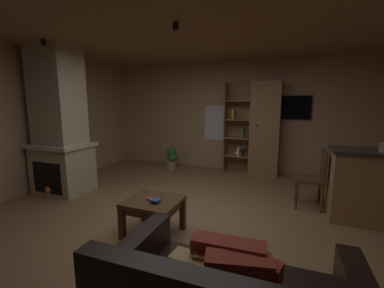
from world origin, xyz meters
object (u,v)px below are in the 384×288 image
Objects in this scene: stone_fireplace at (60,129)px; potted_floor_plant at (172,158)px; bookshelf_cabinet at (261,130)px; coffee_table at (153,207)px; table_book_0 at (152,199)px; wall_mounted_tv at (289,107)px; dining_chair at (315,175)px; table_book_1 at (155,200)px.

potted_floor_plant is at bearing 61.13° from stone_fireplace.
bookshelf_cabinet is (3.29, 2.44, -0.14)m from stone_fireplace.
table_book_0 reaches higher than coffee_table.
stone_fireplace is 4.68m from wall_mounted_tv.
dining_chair is (4.31, 0.88, -0.65)m from stone_fireplace.
table_book_1 is (2.42, -0.83, -0.69)m from stone_fireplace.
dining_chair is at bearing 39.89° from table_book_0.
bookshelf_cabinet is 3.40m from table_book_0.
table_book_1 is at bearing -67.64° from potted_floor_plant.
table_book_0 is (-0.01, -0.01, 0.10)m from coffee_table.
table_book_1 is at bearing -34.37° from table_book_0.
table_book_0 is 1.10× the size of table_book_1.
table_book_0 is at bearing -140.11° from dining_chair.
wall_mounted_tv is (-0.47, 1.77, 1.01)m from dining_chair.
stone_fireplace reaches higher than dining_chair.
table_book_1 reaches higher than coffee_table.
stone_fireplace reaches higher than table_book_0.
bookshelf_cabinet is at bearing 7.62° from potted_floor_plant.
coffee_table is (2.35, -0.76, -0.81)m from stone_fireplace.
stone_fireplace is 1.24× the size of bookshelf_cabinet.
wall_mounted_tv is at bearing 34.65° from stone_fireplace.
table_book_0 is 3.15m from potted_floor_plant.
potted_floor_plant is (-1.23, 2.99, -0.20)m from table_book_1.
table_book_1 is at bearing -112.18° from wall_mounted_tv.
table_book_1 is (0.08, -0.06, 0.02)m from table_book_0.
bookshelf_cabinet reaches higher than coffee_table.
table_book_0 is at bearing 145.63° from table_book_1.
dining_chair is (1.97, 1.65, 0.06)m from table_book_0.
table_book_0 is 2.57m from dining_chair.
wall_mounted_tv reaches higher than table_book_0.
potted_floor_plant reaches higher than coffee_table.
stone_fireplace is 4.45m from dining_chair.
bookshelf_cabinet reaches higher than potted_floor_plant.
bookshelf_cabinet is 3.42m from table_book_1.
wall_mounted_tv is at bearing 66.41° from coffee_table.
potted_floor_plant reaches higher than table_book_0.
stone_fireplace is 2.84× the size of dining_chair.
bookshelf_cabinet is 1.93m from dining_chair.
wall_mounted_tv reaches higher than table_book_1.
coffee_table is 3.14m from potted_floor_plant.
table_book_1 is 0.20× the size of potted_floor_plant.
potted_floor_plant is 2.97m from wall_mounted_tv.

